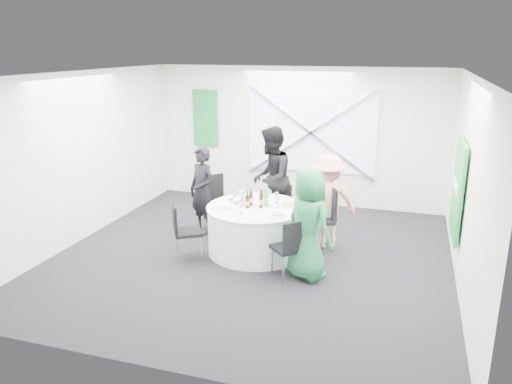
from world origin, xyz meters
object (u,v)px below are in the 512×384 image
(chair_front_right, at_px, (291,245))
(person_woman_pink, at_px, (328,201))
(chair_back_left, at_px, (217,199))
(chair_back_right, at_px, (324,213))
(chair_front_left, at_px, (183,227))
(person_man_back, at_px, (271,178))
(clear_water_bottle, at_px, (242,199))
(green_water_bottle, at_px, (266,198))
(person_woman_green, at_px, (308,224))
(person_man_back_left, at_px, (202,191))
(banquet_table, at_px, (256,229))
(chair_back, at_px, (280,204))

(chair_front_right, height_order, person_woman_pink, person_woman_pink)
(chair_back_left, distance_m, chair_back_right, 1.97)
(chair_front_left, relative_size, person_woman_pink, 0.58)
(person_man_back, bearing_deg, person_woman_pink, 59.99)
(chair_back_right, bearing_deg, clear_water_bottle, -93.60)
(green_water_bottle, bearing_deg, clear_water_bottle, -165.25)
(chair_back_right, height_order, person_woman_pink, person_woman_pink)
(chair_front_left, height_order, person_woman_green, person_woman_green)
(chair_back_left, xyz_separation_m, person_man_back_left, (-0.20, -0.15, 0.18))
(person_man_back, bearing_deg, clear_water_bottle, -10.99)
(person_woman_pink, bearing_deg, banquet_table, -0.00)
(chair_back_right, bearing_deg, green_water_bottle, -91.20)
(chair_back_right, bearing_deg, banquet_table, -90.00)
(chair_back, xyz_separation_m, chair_front_right, (0.64, -1.82, 0.03))
(chair_back_right, height_order, chair_front_left, chair_back_right)
(green_water_bottle, bearing_deg, chair_front_right, -54.43)
(banquet_table, height_order, chair_back_right, chair_back_right)
(person_woman_green, bearing_deg, person_man_back, -26.00)
(green_water_bottle, relative_size, clear_water_bottle, 1.05)
(person_woman_pink, bearing_deg, person_man_back, -56.49)
(person_man_back, distance_m, clear_water_bottle, 1.17)
(person_woman_green, xyz_separation_m, green_water_bottle, (-0.82, 0.73, 0.09))
(chair_back_right, relative_size, chair_front_left, 1.16)
(chair_back_right, bearing_deg, chair_front_right, -36.09)
(chair_front_right, xyz_separation_m, person_woman_pink, (0.28, 1.37, 0.25))
(clear_water_bottle, bearing_deg, chair_back_right, 20.68)
(person_woman_green, bearing_deg, banquet_table, 0.00)
(chair_back, bearing_deg, chair_back_left, -155.41)
(person_woman_green, relative_size, clear_water_bottle, 5.37)
(banquet_table, height_order, person_woman_green, person_woman_green)
(chair_front_left, height_order, person_man_back, person_man_back)
(chair_back_left, xyz_separation_m, person_woman_pink, (1.98, -0.09, 0.17))
(person_man_back, height_order, person_woman_pink, person_man_back)
(person_man_back, relative_size, person_woman_pink, 1.20)
(chair_front_left, bearing_deg, chair_back, -64.93)
(person_man_back, bearing_deg, green_water_bottle, 7.91)
(chair_back_left, xyz_separation_m, chair_front_right, (1.70, -1.46, -0.08))
(chair_back, bearing_deg, banquet_table, -90.00)
(banquet_table, relative_size, green_water_bottle, 5.00)
(person_man_back, bearing_deg, chair_front_right, 19.38)
(chair_front_left, distance_m, green_water_bottle, 1.37)
(banquet_table, relative_size, chair_back_right, 1.51)
(chair_back_right, bearing_deg, person_woman_green, -26.11)
(chair_back, height_order, person_man_back_left, person_man_back_left)
(chair_back_right, xyz_separation_m, green_water_bottle, (-0.86, -0.37, 0.27))
(person_woman_pink, distance_m, green_water_bottle, 1.03)
(chair_back, bearing_deg, person_man_back_left, -152.04)
(chair_back_right, relative_size, person_woman_green, 0.65)
(chair_back_right, relative_size, green_water_bottle, 3.31)
(green_water_bottle, bearing_deg, chair_back_right, 23.08)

